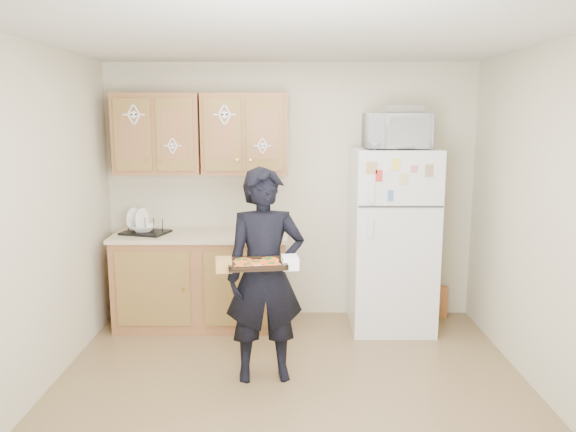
{
  "coord_description": "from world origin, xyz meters",
  "views": [
    {
      "loc": [
        -0.01,
        -3.71,
        1.98
      ],
      "look_at": [
        -0.02,
        0.45,
        1.25
      ],
      "focal_mm": 35.0,
      "sensor_mm": 36.0,
      "label": 1
    }
  ],
  "objects_px": {
    "refrigerator": "(392,240)",
    "dish_rack": "(145,225)",
    "baking_tray": "(257,265)",
    "microwave": "(397,131)",
    "person": "(265,276)"
  },
  "relations": [
    {
      "from": "baking_tray",
      "to": "dish_rack",
      "type": "height_order",
      "value": "dish_rack"
    },
    {
      "from": "refrigerator",
      "to": "baking_tray",
      "type": "height_order",
      "value": "refrigerator"
    },
    {
      "from": "baking_tray",
      "to": "dish_rack",
      "type": "distance_m",
      "value": 1.82
    },
    {
      "from": "dish_rack",
      "to": "refrigerator",
      "type": "bearing_deg",
      "value": -1.01
    },
    {
      "from": "baking_tray",
      "to": "microwave",
      "type": "height_order",
      "value": "microwave"
    },
    {
      "from": "refrigerator",
      "to": "dish_rack",
      "type": "xyz_separation_m",
      "value": [
        -2.32,
        0.04,
        0.13
      ]
    },
    {
      "from": "person",
      "to": "dish_rack",
      "type": "xyz_separation_m",
      "value": [
        -1.18,
        1.12,
        0.17
      ]
    },
    {
      "from": "baking_tray",
      "to": "dish_rack",
      "type": "bearing_deg",
      "value": 120.7
    },
    {
      "from": "microwave",
      "to": "dish_rack",
      "type": "relative_size",
      "value": 1.41
    },
    {
      "from": "refrigerator",
      "to": "person",
      "type": "relative_size",
      "value": 1.05
    },
    {
      "from": "refrigerator",
      "to": "dish_rack",
      "type": "bearing_deg",
      "value": 178.99
    },
    {
      "from": "refrigerator",
      "to": "baking_tray",
      "type": "relative_size",
      "value": 4.25
    },
    {
      "from": "refrigerator",
      "to": "microwave",
      "type": "relative_size",
      "value": 2.97
    },
    {
      "from": "refrigerator",
      "to": "dish_rack",
      "type": "distance_m",
      "value": 2.33
    },
    {
      "from": "refrigerator",
      "to": "baking_tray",
      "type": "bearing_deg",
      "value": -130.79
    }
  ]
}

